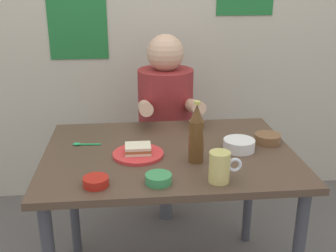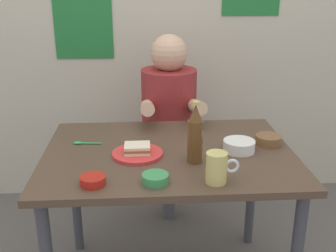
# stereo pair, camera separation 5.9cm
# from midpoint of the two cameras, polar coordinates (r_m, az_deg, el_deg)

# --- Properties ---
(wall_back) EXTENTS (4.40, 0.09, 2.60)m
(wall_back) POSITION_cam_midpoint_polar(r_m,az_deg,el_deg) (2.73, -2.82, 16.46)
(wall_back) COLOR #BCB299
(wall_back) RESTS_ON ground
(dining_table) EXTENTS (1.10, 0.80, 0.74)m
(dining_table) POSITION_cam_midpoint_polar(r_m,az_deg,el_deg) (1.87, -0.76, -6.12)
(dining_table) COLOR #4C3828
(dining_table) RESTS_ON ground
(stool) EXTENTS (0.34, 0.34, 0.45)m
(stool) POSITION_cam_midpoint_polar(r_m,az_deg,el_deg) (2.56, -0.99, -5.88)
(stool) COLOR #4C4C51
(stool) RESTS_ON ground
(person_seated) EXTENTS (0.33, 0.56, 0.72)m
(person_seated) POSITION_cam_midpoint_polar(r_m,az_deg,el_deg) (2.40, -1.03, 2.98)
(person_seated) COLOR maroon
(person_seated) RESTS_ON stool
(plate_orange) EXTENTS (0.22, 0.22, 0.01)m
(plate_orange) POSITION_cam_midpoint_polar(r_m,az_deg,el_deg) (1.78, -5.12, -3.91)
(plate_orange) COLOR red
(plate_orange) RESTS_ON dining_table
(sandwich) EXTENTS (0.11, 0.09, 0.04)m
(sandwich) POSITION_cam_midpoint_polar(r_m,az_deg,el_deg) (1.77, -5.14, -3.17)
(sandwich) COLOR beige
(sandwich) RESTS_ON plate_orange
(beer_mug) EXTENTS (0.13, 0.08, 0.12)m
(beer_mug) POSITION_cam_midpoint_polar(r_m,az_deg,el_deg) (1.55, 6.13, -5.66)
(beer_mug) COLOR #D1BC66
(beer_mug) RESTS_ON dining_table
(beer_bottle) EXTENTS (0.06, 0.06, 0.26)m
(beer_bottle) POSITION_cam_midpoint_polar(r_m,az_deg,el_deg) (1.68, 2.95, -1.24)
(beer_bottle) COLOR #593819
(beer_bottle) RESTS_ON dining_table
(sambal_bowl_red) EXTENTS (0.10, 0.10, 0.03)m
(sambal_bowl_red) POSITION_cam_midpoint_polar(r_m,az_deg,el_deg) (1.56, -11.06, -7.52)
(sambal_bowl_red) COLOR #B21E14
(sambal_bowl_red) RESTS_ON dining_table
(dip_bowl_green) EXTENTS (0.10, 0.10, 0.03)m
(dip_bowl_green) POSITION_cam_midpoint_polar(r_m,az_deg,el_deg) (1.55, -2.44, -7.26)
(dip_bowl_green) COLOR #388C4C
(dip_bowl_green) RESTS_ON dining_table
(condiment_bowl_brown) EXTENTS (0.12, 0.12, 0.04)m
(condiment_bowl_brown) POSITION_cam_midpoint_polar(r_m,az_deg,el_deg) (1.95, 12.79, -1.66)
(condiment_bowl_brown) COLOR brown
(condiment_bowl_brown) RESTS_ON dining_table
(rice_bowl_white) EXTENTS (0.14, 0.14, 0.05)m
(rice_bowl_white) POSITION_cam_midpoint_polar(r_m,az_deg,el_deg) (1.85, 8.91, -2.53)
(rice_bowl_white) COLOR silver
(rice_bowl_white) RESTS_ON dining_table
(spoon) EXTENTS (0.13, 0.03, 0.01)m
(spoon) POSITION_cam_midpoint_polar(r_m,az_deg,el_deg) (1.93, -12.75, -2.48)
(spoon) COLOR #26A559
(spoon) RESTS_ON dining_table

